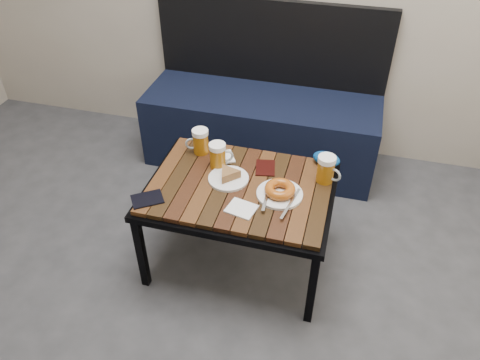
% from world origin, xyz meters
% --- Properties ---
extents(bench, '(1.40, 0.50, 0.95)m').
position_xyz_m(bench, '(0.10, 1.76, 0.27)').
color(bench, black).
rests_on(bench, ground).
extents(cafe_table, '(0.84, 0.62, 0.47)m').
position_xyz_m(cafe_table, '(0.19, 0.89, 0.43)').
color(cafe_table, black).
rests_on(cafe_table, ground).
extents(beer_mug_left, '(0.12, 0.10, 0.13)m').
position_xyz_m(beer_mug_left, '(-0.06, 1.09, 0.54)').
color(beer_mug_left, '#97590C').
rests_on(beer_mug_left, cafe_table).
extents(beer_mug_centre, '(0.12, 0.10, 0.13)m').
position_xyz_m(beer_mug_centre, '(0.06, 1.00, 0.53)').
color(beer_mug_centre, '#97590C').
rests_on(beer_mug_centre, cafe_table).
extents(beer_mug_right, '(0.12, 0.10, 0.13)m').
position_xyz_m(beer_mug_right, '(0.55, 1.02, 0.54)').
color(beer_mug_right, '#97590C').
rests_on(beer_mug_right, cafe_table).
extents(plate_pie, '(0.18, 0.18, 0.05)m').
position_xyz_m(plate_pie, '(0.13, 0.91, 0.49)').
color(plate_pie, white).
rests_on(plate_pie, cafe_table).
extents(plate_bagel, '(0.20, 0.26, 0.06)m').
position_xyz_m(plate_bagel, '(0.38, 0.86, 0.49)').
color(plate_bagel, white).
rests_on(plate_bagel, cafe_table).
extents(napkin_left, '(0.14, 0.14, 0.01)m').
position_xyz_m(napkin_left, '(0.06, 1.07, 0.48)').
color(napkin_left, white).
rests_on(napkin_left, cafe_table).
extents(napkin_right, '(0.14, 0.12, 0.01)m').
position_xyz_m(napkin_right, '(0.24, 0.73, 0.48)').
color(napkin_right, white).
rests_on(napkin_right, cafe_table).
extents(passport_navy, '(0.16, 0.15, 0.01)m').
position_xyz_m(passport_navy, '(-0.17, 0.69, 0.48)').
color(passport_navy, black).
rests_on(passport_navy, cafe_table).
extents(passport_burgundy, '(0.11, 0.14, 0.01)m').
position_xyz_m(passport_burgundy, '(0.27, 1.04, 0.47)').
color(passport_burgundy, black).
rests_on(passport_burgundy, cafe_table).
extents(knit_pouch, '(0.15, 0.12, 0.06)m').
position_xyz_m(knit_pouch, '(0.54, 1.15, 0.50)').
color(knit_pouch, navy).
rests_on(knit_pouch, cafe_table).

